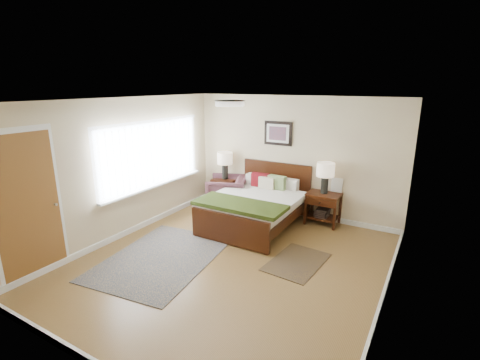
{
  "coord_description": "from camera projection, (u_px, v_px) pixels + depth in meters",
  "views": [
    {
      "loc": [
        2.6,
        -4.2,
        2.73
      ],
      "look_at": [
        -0.42,
        1.01,
        1.05
      ],
      "focal_mm": 26.0,
      "sensor_mm": 36.0,
      "label": 1
    }
  ],
  "objects": [
    {
      "name": "floor",
      "position": [
        231.0,
        262.0,
        5.49
      ],
      "size": [
        5.0,
        5.0,
        0.0
      ],
      "primitive_type": "plane",
      "color": "brown",
      "rests_on": "ground"
    },
    {
      "name": "back_wall",
      "position": [
        293.0,
        157.0,
        7.23
      ],
      "size": [
        4.5,
        0.04,
        2.5
      ],
      "primitive_type": "cube",
      "color": "beige",
      "rests_on": "ground"
    },
    {
      "name": "front_wall",
      "position": [
        82.0,
        257.0,
        3.07
      ],
      "size": [
        4.5,
        0.04,
        2.5
      ],
      "primitive_type": "cube",
      "color": "beige",
      "rests_on": "ground"
    },
    {
      "name": "left_wall",
      "position": [
        124.0,
        169.0,
        6.24
      ],
      "size": [
        0.04,
        5.0,
        2.5
      ],
      "primitive_type": "cube",
      "color": "beige",
      "rests_on": "ground"
    },
    {
      "name": "right_wall",
      "position": [
        394.0,
        214.0,
        4.06
      ],
      "size": [
        0.04,
        5.0,
        2.5
      ],
      "primitive_type": "cube",
      "color": "beige",
      "rests_on": "ground"
    },
    {
      "name": "ceiling",
      "position": [
        230.0,
        100.0,
        4.81
      ],
      "size": [
        4.5,
        5.0,
        0.02
      ],
      "primitive_type": "cube",
      "color": "white",
      "rests_on": "back_wall"
    },
    {
      "name": "window",
      "position": [
        153.0,
        155.0,
        6.76
      ],
      "size": [
        0.11,
        2.72,
        1.32
      ],
      "color": "silver",
      "rests_on": "left_wall"
    },
    {
      "name": "door",
      "position": [
        28.0,
        207.0,
        4.82
      ],
      "size": [
        0.06,
        1.0,
        2.18
      ],
      "color": "silver",
      "rests_on": "ground"
    },
    {
      "name": "ceil_fixture",
      "position": [
        230.0,
        103.0,
        4.82
      ],
      "size": [
        0.44,
        0.44,
        0.08
      ],
      "color": "white",
      "rests_on": "ceiling"
    },
    {
      "name": "bed",
      "position": [
        256.0,
        202.0,
        6.78
      ],
      "size": [
        1.67,
        2.01,
        1.08
      ],
      "color": "#371808",
      "rests_on": "ground"
    },
    {
      "name": "wall_art",
      "position": [
        278.0,
        133.0,
        7.25
      ],
      "size": [
        0.62,
        0.05,
        0.5
      ],
      "color": "black",
      "rests_on": "back_wall"
    },
    {
      "name": "nightstand_left",
      "position": [
        225.0,
        184.0,
        7.97
      ],
      "size": [
        0.52,
        0.47,
        0.62
      ],
      "color": "#371808",
      "rests_on": "ground"
    },
    {
      "name": "nightstand_right",
      "position": [
        323.0,
        206.0,
        6.89
      ],
      "size": [
        0.64,
        0.48,
        0.64
      ],
      "color": "#371808",
      "rests_on": "ground"
    },
    {
      "name": "lamp_left",
      "position": [
        225.0,
        160.0,
        7.84
      ],
      "size": [
        0.34,
        0.34,
        0.61
      ],
      "color": "black",
      "rests_on": "nightstand_left"
    },
    {
      "name": "lamp_right",
      "position": [
        325.0,
        172.0,
        6.72
      ],
      "size": [
        0.34,
        0.34,
        0.61
      ],
      "color": "black",
      "rests_on": "nightstand_right"
    },
    {
      "name": "armchair",
      "position": [
        227.0,
        193.0,
        7.69
      ],
      "size": [
        1.08,
        1.07,
        0.76
      ],
      "primitive_type": "imported",
      "rotation": [
        0.0,
        0.0,
        -1.18
      ],
      "color": "brown",
      "rests_on": "ground"
    },
    {
      "name": "rug_persian",
      "position": [
        162.0,
        258.0,
        5.61
      ],
      "size": [
        1.84,
        2.4,
        0.01
      ],
      "primitive_type": "cube",
      "rotation": [
        0.0,
        0.0,
        0.13
      ],
      "color": "#0B1D3A",
      "rests_on": "ground"
    },
    {
      "name": "rug_navy",
      "position": [
        297.0,
        262.0,
        5.49
      ],
      "size": [
        0.83,
        1.17,
        0.01
      ],
      "primitive_type": "cube",
      "rotation": [
        0.0,
        0.0,
        -0.08
      ],
      "color": "black",
      "rests_on": "ground"
    }
  ]
}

